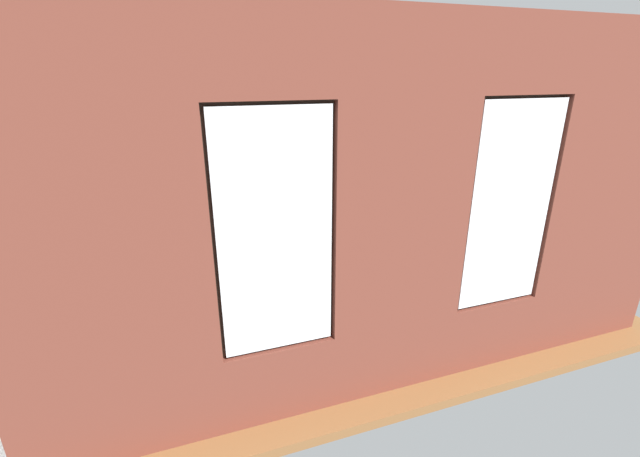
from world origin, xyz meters
The scene contains 17 objects.
ground_plane centered at (0.00, 0.00, -0.05)m, with size 7.26×5.65×0.10m, color brown.
brick_wall_with_windows centered at (0.00, 2.44, 1.70)m, with size 6.66×0.30×3.45m.
white_wall_right centered at (3.28, 0.20, 1.72)m, with size 0.10×4.65×3.45m, color white.
couch_by_window centered at (0.72, 1.79, 0.33)m, with size 1.86×0.87×0.80m.
couch_left centered at (-2.63, -0.01, 0.33)m, with size 0.98×1.82×0.80m.
coffee_table centered at (0.10, 0.14, 0.36)m, with size 1.41×0.73×0.41m.
cup_ceramic centered at (0.10, 0.14, 0.46)m, with size 0.08×0.08×0.09m, color #4C4C51.
candle_jar centered at (0.00, 0.25, 0.47)m, with size 0.08×0.08×0.13m, color #B7333D.
table_plant_small centered at (-0.29, 0.01, 0.52)m, with size 0.14×0.14×0.21m.
remote_gray centered at (0.28, 0.05, 0.42)m, with size 0.05×0.17×0.02m, color #59595B.
media_console centered at (2.98, 0.24, 0.27)m, with size 1.09×0.42×0.53m, color black.
tv_flatscreen centered at (2.98, 0.23, 0.89)m, with size 1.08×0.20×0.71m.
papasan_chair centered at (0.23, -1.65, 0.44)m, with size 1.07×1.07×0.68m.
potted_plant_corner_near_left centered at (-2.77, -1.83, 0.78)m, with size 1.03×0.99×1.26m.
potted_plant_mid_room_small centered at (-0.43, -0.75, 0.40)m, with size 0.38×0.38×0.58m.
potted_plant_by_left_couch centered at (-2.23, -1.34, 0.28)m, with size 0.25×0.25×0.43m.
potted_plant_near_tv centered at (2.43, 1.23, 0.53)m, with size 0.58×0.58×0.82m.
Camera 1 is at (1.85, 5.51, 2.99)m, focal length 24.00 mm.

